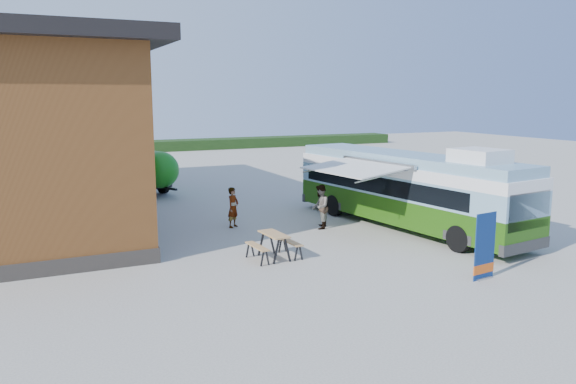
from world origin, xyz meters
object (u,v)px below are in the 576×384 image
slurry_tanker (137,168)px  person_a (233,207)px  picnic_table (274,240)px  person_b (320,207)px  banner (484,252)px  bus (406,187)px

slurry_tanker → person_a: bearing=-102.7°
picnic_table → person_b: size_ratio=0.88×
banner → person_a: banner is taller
banner → picnic_table: size_ratio=1.26×
banner → person_b: banner is taller
person_b → bus: bearing=102.3°
picnic_table → person_b: 4.68m
banner → person_a: (-4.44, 9.45, 0.01)m
bus → slurry_tanker: size_ratio=1.89×
bus → person_a: bus is taller
person_a → person_b: 3.57m
bus → person_b: bearing=151.0°
person_b → slurry_tanker: size_ratio=0.29×
banner → slurry_tanker: slurry_tanker is taller
person_a → person_b: bearing=-65.8°
picnic_table → person_b: (3.43, 3.17, 0.26)m
person_a → person_b: size_ratio=0.92×
bus → person_b: size_ratio=6.44×
banner → person_a: size_ratio=1.21×
banner → person_b: bearing=92.3°
person_a → bus: bearing=-62.1°
bus → slurry_tanker: bearing=114.9°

